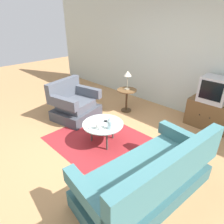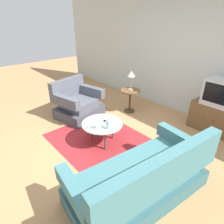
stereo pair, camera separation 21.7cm
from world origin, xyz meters
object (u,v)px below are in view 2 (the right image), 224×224
at_px(coffee_table, 102,125).
at_px(side_table, 130,96).
at_px(couch, 142,180).
at_px(tv_remote_dark, 107,121).
at_px(tv_stand, 213,117).
at_px(mug, 97,126).
at_px(tv_remote_silver, 90,125).
at_px(vase, 108,123).
at_px(table_lamp, 131,75).
at_px(television, 219,92).
at_px(armchair, 77,104).

distance_m(coffee_table, side_table, 1.46).
bearing_deg(couch, tv_remote_dark, 75.72).
bearing_deg(tv_stand, mug, -116.39).
relative_size(couch, tv_remote_dark, 13.02).
height_order(mug, tv_remote_silver, mug).
distance_m(tv_stand, vase, 2.25).
bearing_deg(table_lamp, television, 19.09).
height_order(table_lamp, mug, table_lamp).
height_order(couch, side_table, couch).
bearing_deg(mug, coffee_table, 113.22).
height_order(coffee_table, tv_remote_silver, tv_remote_silver).
distance_m(side_table, mug, 1.66).
bearing_deg(television, armchair, -144.23).
relative_size(table_lamp, tv_remote_dark, 3.06).
bearing_deg(armchair, coffee_table, 66.73).
xyz_separation_m(armchair, tv_remote_dark, (1.27, -0.14, 0.12)).
bearing_deg(side_table, couch, -43.01).
relative_size(armchair, mug, 8.69).
distance_m(couch, tv_stand, 2.39).
xyz_separation_m(armchair, tv_stand, (2.40, 1.75, -0.01)).
bearing_deg(vase, side_table, 120.10).
relative_size(tv_remote_dark, tv_remote_silver, 0.85).
xyz_separation_m(side_table, mug, (0.66, -1.52, 0.06)).
height_order(couch, tv_remote_dark, couch).
bearing_deg(tv_stand, couch, -87.03).
relative_size(coffee_table, mug, 5.90).
height_order(television, vase, television).
bearing_deg(tv_remote_silver, table_lamp, 0.88).
relative_size(armchair, table_lamp, 2.42).
xyz_separation_m(couch, tv_stand, (-0.12, 2.39, 0.00)).
xyz_separation_m(vase, tv_remote_silver, (-0.29, -0.18, -0.10)).
bearing_deg(vase, tv_remote_dark, 144.32).
distance_m(mug, tv_remote_dark, 0.29).
bearing_deg(side_table, tv_stand, 20.53).
distance_m(couch, coffee_table, 1.34).
bearing_deg(coffee_table, table_lamp, 113.63).
height_order(coffee_table, side_table, side_table).
height_order(coffee_table, tv_remote_dark, tv_remote_dark).
distance_m(armchair, vase, 1.51).
xyz_separation_m(couch, tv_remote_silver, (-1.36, 0.18, 0.13)).
xyz_separation_m(couch, side_table, (-1.86, 1.74, 0.12)).
height_order(side_table, vase, vase).
xyz_separation_m(tv_stand, tv_remote_silver, (-1.23, -2.21, 0.13)).
xyz_separation_m(coffee_table, mug, (0.08, -0.18, 0.08)).
distance_m(armchair, coffee_table, 1.27).
distance_m(side_table, tv_remote_dark, 1.38).
bearing_deg(side_table, mug, -66.52).
bearing_deg(tv_remote_silver, coffee_table, -36.69).
relative_size(table_lamp, vase, 1.88).
bearing_deg(couch, coffee_table, 80.05).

